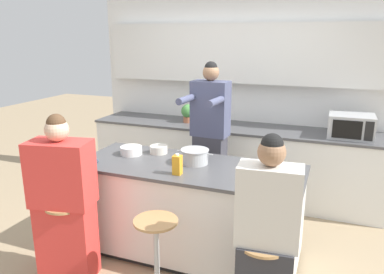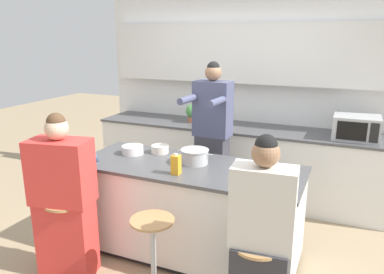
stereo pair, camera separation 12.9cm
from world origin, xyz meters
The scene contains 17 objects.
ground_plane centered at (0.00, 0.00, 0.00)m, with size 16.00×16.00×0.00m, color tan.
wall_back centered at (0.00, 1.86, 1.54)m, with size 4.02×0.22×2.70m.
back_counter centered at (0.00, 1.53, 0.46)m, with size 3.73×0.69×0.92m.
kitchen_island centered at (0.00, 0.00, 0.45)m, with size 2.08×0.84×0.90m.
bar_stool_leftmost centered at (-0.83, -0.71, 0.35)m, with size 0.38×0.38×0.68m.
bar_stool_center centered at (0.00, -0.68, 0.35)m, with size 0.38×0.38×0.68m.
person_cooking centered at (-0.04, 0.74, 0.89)m, with size 0.42×0.57×1.79m.
person_wrapped_blanket centered at (-0.84, -0.71, 0.68)m, with size 0.55×0.38×1.45m.
person_seated_near centered at (0.85, -0.71, 0.66)m, with size 0.44×0.29×1.45m.
cooking_pot centered at (0.03, 0.08, 0.96)m, with size 0.35×0.26×0.14m.
fruit_bowl centered at (-0.66, 0.10, 0.94)m, with size 0.22×0.22×0.08m.
mixing_bowl_steel centered at (-0.42, 0.24, 0.94)m, with size 0.18×0.18×0.08m.
coffee_cup_near centered at (-0.83, -0.31, 0.94)m, with size 0.11×0.08×0.08m.
banana_bunch centered at (0.56, 0.24, 0.92)m, with size 0.17×0.12×0.05m.
juice_carton centered at (-0.01, -0.24, 0.98)m, with size 0.07×0.07×0.18m.
microwave centered at (1.39, 1.49, 1.06)m, with size 0.49×0.40×0.27m.
potted_plant centered at (-0.62, 1.53, 1.06)m, with size 0.18×0.18×0.24m.
Camera 2 is at (1.32, -2.95, 2.04)m, focal length 35.00 mm.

